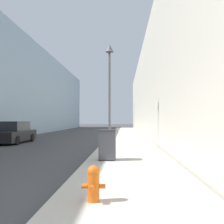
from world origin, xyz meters
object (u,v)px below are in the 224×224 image
(fire_hydrant, at_px, (93,182))
(lamppost, at_px, (110,77))
(parked_sedan_near, at_px, (13,133))
(trash_bin, at_px, (107,144))

(fire_hydrant, height_order, lamppost, lamppost)
(fire_hydrant, bearing_deg, parked_sedan_near, 119.80)
(fire_hydrant, relative_size, trash_bin, 0.59)
(parked_sedan_near, bearing_deg, lamppost, -27.30)
(fire_hydrant, distance_m, parked_sedan_near, 15.76)
(trash_bin, xyz_separation_m, parked_sedan_near, (-7.77, 8.57, -0.03))
(trash_bin, distance_m, lamppost, 5.86)
(fire_hydrant, bearing_deg, trash_bin, 90.71)
(fire_hydrant, height_order, trash_bin, trash_bin)
(lamppost, bearing_deg, fire_hydrant, -88.54)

